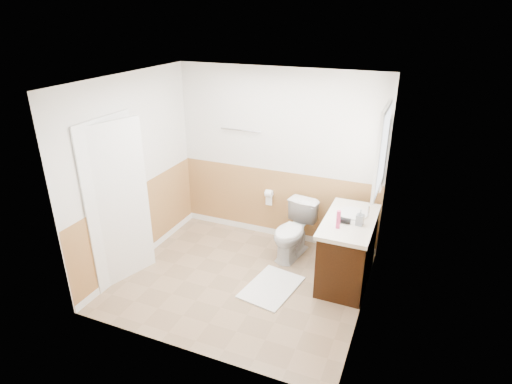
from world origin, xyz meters
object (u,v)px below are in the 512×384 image
at_px(bath_mat, 271,287).
at_px(vanity_cabinet, 347,251).
at_px(lotion_bottle, 338,219).
at_px(soap_dispenser, 360,217).
at_px(toilet, 293,231).

xyz_separation_m(bath_mat, vanity_cabinet, (0.80, 0.56, 0.39)).
height_order(bath_mat, lotion_bottle, lotion_bottle).
relative_size(vanity_cabinet, lotion_bottle, 5.00).
bearing_deg(soap_dispenser, vanity_cabinet, 140.95).
distance_m(bath_mat, vanity_cabinet, 1.05).
bearing_deg(toilet, vanity_cabinet, -9.41).
relative_size(toilet, bath_mat, 0.95).
distance_m(toilet, soap_dispenser, 1.14).
bearing_deg(soap_dispenser, bath_mat, -153.50).
distance_m(bath_mat, soap_dispenser, 1.39).
xyz_separation_m(toilet, bath_mat, (0.00, -0.83, -0.37)).
height_order(toilet, vanity_cabinet, vanity_cabinet).
xyz_separation_m(toilet, soap_dispenser, (0.92, -0.37, 0.57)).
distance_m(toilet, vanity_cabinet, 0.85).
distance_m(toilet, bath_mat, 0.91).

